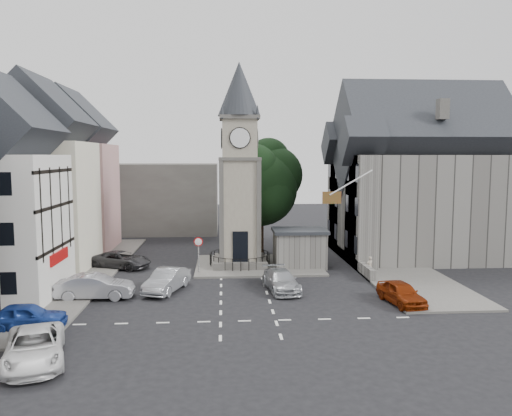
{
  "coord_description": "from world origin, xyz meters",
  "views": [
    {
      "loc": [
        -1.32,
        -31.77,
        8.95
      ],
      "look_at": [
        1.12,
        5.0,
        5.07
      ],
      "focal_mm": 35.0,
      "sensor_mm": 36.0,
      "label": 1
    }
  ],
  "objects": [
    {
      "name": "ground",
      "position": [
        0.0,
        0.0,
        0.0
      ],
      "size": [
        120.0,
        120.0,
        0.0
      ],
      "primitive_type": "plane",
      "color": "black",
      "rests_on": "ground"
    },
    {
      "name": "pavement_west",
      "position": [
        -12.5,
        6.0,
        0.07
      ],
      "size": [
        6.0,
        30.0,
        0.14
      ],
      "primitive_type": "cube",
      "color": "#595651",
      "rests_on": "ground"
    },
    {
      "name": "pavement_east",
      "position": [
        12.0,
        8.0,
        0.07
      ],
      "size": [
        6.0,
        26.0,
        0.14
      ],
      "primitive_type": "cube",
      "color": "#595651",
      "rests_on": "ground"
    },
    {
      "name": "central_island",
      "position": [
        1.5,
        8.0,
        0.08
      ],
      "size": [
        10.0,
        8.0,
        0.16
      ],
      "primitive_type": "cube",
      "color": "#595651",
      "rests_on": "ground"
    },
    {
      "name": "road_markings",
      "position": [
        0.0,
        -5.5,
        0.01
      ],
      "size": [
        20.0,
        8.0,
        0.01
      ],
      "primitive_type": "cube",
      "color": "silver",
      "rests_on": "ground"
    },
    {
      "name": "clock_tower",
      "position": [
        0.0,
        7.99,
        8.12
      ],
      "size": [
        4.86,
        4.86,
        16.25
      ],
      "color": "#4C4944",
      "rests_on": "ground"
    },
    {
      "name": "stone_shelter",
      "position": [
        4.8,
        7.5,
        1.55
      ],
      "size": [
        4.3,
        3.3,
        3.08
      ],
      "color": "#605D59",
      "rests_on": "ground"
    },
    {
      "name": "town_tree",
      "position": [
        2.0,
        13.0,
        6.97
      ],
      "size": [
        7.2,
        7.2,
        10.8
      ],
      "color": "black",
      "rests_on": "ground"
    },
    {
      "name": "warning_sign_post",
      "position": [
        -3.2,
        5.43,
        2.03
      ],
      "size": [
        0.7,
        0.19,
        2.85
      ],
      "color": "black",
      "rests_on": "ground"
    },
    {
      "name": "terrace_pink",
      "position": [
        -15.5,
        16.0,
        6.58
      ],
      "size": [
        8.1,
        7.6,
        12.8
      ],
      "color": "tan",
      "rests_on": "ground"
    },
    {
      "name": "terrace_cream",
      "position": [
        -15.5,
        8.0,
        6.58
      ],
      "size": [
        8.1,
        7.6,
        12.8
      ],
      "color": "#E9E4C3",
      "rests_on": "ground"
    },
    {
      "name": "backdrop_west",
      "position": [
        -12.0,
        28.0,
        4.0
      ],
      "size": [
        20.0,
        10.0,
        8.0
      ],
      "primitive_type": "cube",
      "color": "#4C4944",
      "rests_on": "ground"
    },
    {
      "name": "east_building",
      "position": [
        15.59,
        11.0,
        6.26
      ],
      "size": [
        14.4,
        11.4,
        12.6
      ],
      "color": "#605D59",
      "rests_on": "ground"
    },
    {
      "name": "east_boundary_wall",
      "position": [
        9.2,
        10.0,
        0.45
      ],
      "size": [
        0.4,
        16.0,
        0.9
      ],
      "primitive_type": "cube",
      "color": "#605D59",
      "rests_on": "ground"
    },
    {
      "name": "flagpole",
      "position": [
        8.0,
        4.0,
        7.0
      ],
      "size": [
        3.68,
        0.1,
        2.74
      ],
      "color": "white",
      "rests_on": "ground"
    },
    {
      "name": "car_west_blue",
      "position": [
        -11.5,
        -6.0,
        0.68
      ],
      "size": [
        4.1,
        1.9,
        1.36
      ],
      "primitive_type": "imported",
      "rotation": [
        0.0,
        0.0,
        1.64
      ],
      "color": "navy",
      "rests_on": "ground"
    },
    {
      "name": "car_west_silver",
      "position": [
        -9.37,
        -0.64,
        0.78
      ],
      "size": [
        4.77,
        1.72,
        1.57
      ],
      "primitive_type": "imported",
      "rotation": [
        0.0,
        0.0,
        1.58
      ],
      "color": "#9D9EA4",
      "rests_on": "ground"
    },
    {
      "name": "car_west_grey",
      "position": [
        -9.49,
        8.0,
        0.67
      ],
      "size": [
        5.31,
        3.87,
        1.34
      ],
      "primitive_type": "imported",
      "rotation": [
        0.0,
        0.0,
        1.19
      ],
      "color": "#2F2F32",
      "rests_on": "ground"
    },
    {
      "name": "car_island_silver",
      "position": [
        -5.07,
        0.8,
        0.75
      ],
      "size": [
        2.94,
        4.82,
        1.5
      ],
      "primitive_type": "imported",
      "rotation": [
        0.0,
        0.0,
        -0.32
      ],
      "color": "#9A9DA2",
      "rests_on": "ground"
    },
    {
      "name": "car_island_east",
      "position": [
        2.5,
        0.5,
        0.67
      ],
      "size": [
        2.5,
        4.86,
        1.35
      ],
      "primitive_type": "imported",
      "rotation": [
        0.0,
        0.0,
        0.14
      ],
      "color": "#A6A9AE",
      "rests_on": "ground"
    },
    {
      "name": "car_east_red",
      "position": [
        9.4,
        -3.0,
        0.69
      ],
      "size": [
        2.26,
        4.25,
        1.38
      ],
      "primitive_type": "imported",
      "rotation": [
        0.0,
        0.0,
        0.16
      ],
      "color": "maroon",
      "rests_on": "ground"
    },
    {
      "name": "van_sw_white",
      "position": [
        -9.5,
        -10.41,
        0.72
      ],
      "size": [
        3.79,
        5.66,
        1.44
      ],
      "primitive_type": "imported",
      "rotation": [
        0.0,
        0.0,
        0.29
      ],
      "color": "silver",
      "rests_on": "ground"
    },
    {
      "name": "pedestrian",
      "position": [
        9.57,
        4.1,
        0.74
      ],
      "size": [
        0.63,
        0.54,
        1.48
      ],
      "primitive_type": "imported",
      "rotation": [
        0.0,
        0.0,
        3.54
      ],
      "color": "#AFA391",
      "rests_on": "ground"
    }
  ]
}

